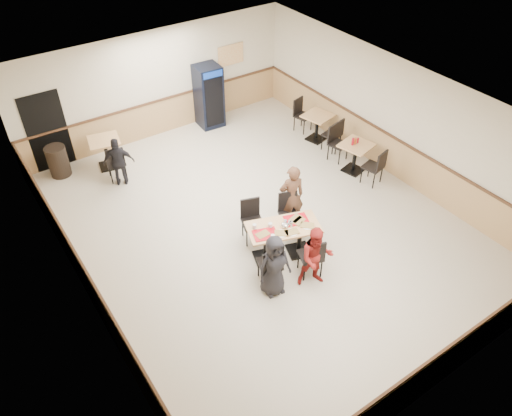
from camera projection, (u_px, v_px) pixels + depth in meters
ground at (260, 224)px, 11.46m from camera, size 10.00×10.00×0.00m
room_shell at (260, 133)px, 13.50m from camera, size 10.00×10.00×10.00m
main_table at (283, 236)px, 10.36m from camera, size 1.65×1.19×0.80m
main_chairs at (281, 238)px, 10.37m from camera, size 1.82×2.08×1.01m
diner_woman_left at (274, 266)px, 9.49m from camera, size 0.72×0.51×1.39m
diner_woman_right at (316, 257)px, 9.66m from camera, size 0.83×0.76×1.39m
diner_man_opposite at (291, 197)px, 10.97m from camera, size 0.67×0.54×1.59m
lone_diner at (119, 162)px, 12.28m from camera, size 0.83×0.61×1.30m
tabletop_clutter at (284, 227)px, 10.15m from camera, size 1.36×0.75×0.12m
side_table_near at (355, 153)px, 12.79m from camera, size 0.90×0.90×0.80m
side_table_near_chair_south at (373, 166)px, 12.40m from camera, size 0.57×0.57×1.01m
side_table_near_chair_north at (339, 143)px, 13.22m from camera, size 0.57×0.57×1.01m
side_table_far at (317, 123)px, 14.00m from camera, size 0.89×0.89×0.78m
side_table_far_chair_south at (332, 134)px, 13.61m from camera, size 0.56×0.56×0.99m
side_table_far_chair_north at (303, 115)px, 14.41m from camera, size 0.56×0.56×0.99m
condiment_caddy at (355, 141)px, 12.59m from camera, size 0.23×0.06×0.20m
back_table at (106, 149)px, 12.94m from camera, size 0.91×0.91×0.82m
back_table_chair_lone at (116, 161)px, 12.53m from camera, size 0.57×0.57×1.04m
pepsi_cooler at (209, 96)px, 14.41m from camera, size 0.74×0.75×1.84m
trash_bin at (58, 161)px, 12.74m from camera, size 0.52×0.52×0.82m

